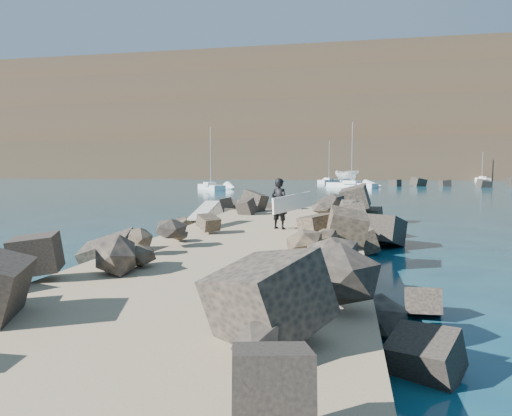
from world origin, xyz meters
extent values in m
plane|color=#0F384C|center=(0.00, 0.00, 0.00)|extent=(800.00, 800.00, 0.00)
cube|color=#8C7759|center=(0.00, -2.00, 0.30)|extent=(6.00, 26.00, 0.60)
cube|color=black|center=(-2.90, -1.50, 0.50)|extent=(2.60, 22.00, 1.00)
cube|color=black|center=(2.90, -1.50, 0.50)|extent=(2.60, 22.00, 1.00)
cube|color=#2D4919|center=(10.00, 160.00, 16.00)|extent=(360.00, 140.00, 32.00)
cube|color=beige|center=(-2.42, 1.68, 1.04)|extent=(0.56, 2.17, 0.07)
imported|color=silver|center=(2.59, 72.41, 1.17)|extent=(5.56, 6.18, 2.35)
imported|color=black|center=(0.35, 1.28, 1.46)|extent=(0.74, 0.63, 1.71)
cube|color=white|center=(0.80, 1.28, 1.50)|extent=(1.13, 1.87, 0.67)
cube|color=silver|center=(30.14, 88.49, 0.25)|extent=(2.31, 5.05, 0.80)
cylinder|color=gray|center=(30.14, 88.49, 3.31)|extent=(0.12, 0.12, 5.43)
cube|color=silver|center=(30.14, 87.91, 0.75)|extent=(1.12, 1.54, 0.44)
cube|color=silver|center=(-13.67, 39.57, 0.25)|extent=(4.87, 5.98, 0.80)
cylinder|color=gray|center=(-13.67, 39.57, 4.10)|extent=(0.12, 0.12, 7.01)
cube|color=silver|center=(-13.67, 38.95, 0.75)|extent=(1.87, 2.04, 0.44)
cube|color=silver|center=(3.20, 49.57, 0.25)|extent=(7.00, 5.82, 0.80)
cylinder|color=gray|center=(3.20, 49.57, 4.73)|extent=(0.12, 0.12, 8.26)
cube|color=silver|center=(3.20, 49.03, 0.75)|extent=(2.40, 2.22, 0.44)
cube|color=silver|center=(-0.50, 66.81, 0.25)|extent=(3.69, 6.19, 0.80)
cylinder|color=gray|center=(-0.50, 66.81, 3.99)|extent=(0.12, 0.12, 6.78)
cube|color=silver|center=(-0.50, 66.13, 0.75)|extent=(1.59, 1.98, 0.44)
cube|color=white|center=(-40.00, 152.00, 34.00)|extent=(10.00, 8.00, 4.00)
cube|color=white|center=(0.00, 165.00, 33.75)|extent=(8.00, 6.00, 3.50)
cube|color=white|center=(35.00, 148.00, 34.00)|extent=(12.00, 7.00, 4.00)
camera|label=1|loc=(2.56, -13.85, 2.65)|focal=32.00mm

